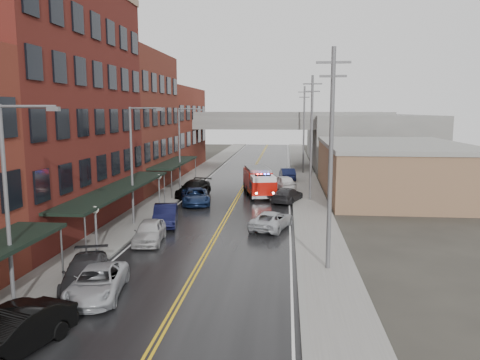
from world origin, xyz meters
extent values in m
cube|color=black|center=(0.00, 30.00, 0.01)|extent=(11.00, 160.00, 0.02)
cube|color=slate|center=(-7.30, 30.00, 0.07)|extent=(3.00, 160.00, 0.15)
cube|color=slate|center=(7.30, 30.00, 0.07)|extent=(3.00, 160.00, 0.15)
cube|color=gray|center=(-5.65, 30.00, 0.07)|extent=(0.30, 160.00, 0.15)
cube|color=gray|center=(5.65, 30.00, 0.07)|extent=(0.30, 160.00, 0.15)
cube|color=#531C16|center=(-13.30, 23.00, 9.00)|extent=(9.00, 20.00, 18.00)
cube|color=maroon|center=(-13.30, 40.50, 7.50)|extent=(9.00, 15.00, 15.00)
cube|color=maroon|center=(-13.30, 58.00, 6.00)|extent=(9.00, 20.00, 12.00)
cube|color=#936A4F|center=(16.00, 40.00, 2.50)|extent=(14.00, 22.00, 5.00)
cube|color=slate|center=(18.00, 70.00, 4.00)|extent=(18.00, 30.00, 8.00)
cylinder|color=slate|center=(-6.35, 11.60, 1.50)|extent=(0.10, 0.10, 3.00)
cube|color=black|center=(-7.50, 23.00, 3.00)|extent=(2.60, 18.00, 0.18)
cylinder|color=slate|center=(-6.35, 14.40, 1.50)|extent=(0.10, 0.10, 3.00)
cylinder|color=slate|center=(-6.35, 31.60, 1.50)|extent=(0.10, 0.10, 3.00)
cube|color=black|center=(-7.50, 40.50, 3.00)|extent=(2.60, 13.00, 0.18)
cylinder|color=slate|center=(-6.35, 34.40, 1.50)|extent=(0.10, 0.10, 3.00)
cylinder|color=slate|center=(-6.35, 46.60, 1.50)|extent=(0.10, 0.10, 3.00)
cylinder|color=#59595B|center=(-6.40, 16.00, 1.40)|extent=(0.14, 0.14, 2.80)
sphere|color=silver|center=(-6.40, 16.00, 2.90)|extent=(0.44, 0.44, 0.44)
cylinder|color=#59595B|center=(-6.40, 30.00, 1.40)|extent=(0.14, 0.14, 2.80)
sphere|color=silver|center=(-6.40, 30.00, 2.90)|extent=(0.44, 0.44, 0.44)
cylinder|color=#59595B|center=(-6.80, 8.00, 4.50)|extent=(0.18, 0.18, 9.00)
cylinder|color=#59595B|center=(-5.60, 8.00, 8.90)|extent=(2.40, 0.12, 0.12)
cube|color=#59595B|center=(-4.50, 8.00, 8.80)|extent=(0.50, 0.22, 0.18)
cylinder|color=#59595B|center=(-6.80, 24.00, 4.50)|extent=(0.18, 0.18, 9.00)
cylinder|color=#59595B|center=(-5.60, 24.00, 8.90)|extent=(2.40, 0.12, 0.12)
cube|color=#59595B|center=(-4.50, 24.00, 8.80)|extent=(0.50, 0.22, 0.18)
cylinder|color=#59595B|center=(-6.80, 40.00, 4.50)|extent=(0.18, 0.18, 9.00)
cylinder|color=#59595B|center=(-5.60, 40.00, 8.90)|extent=(2.40, 0.12, 0.12)
cube|color=#59595B|center=(-4.50, 40.00, 8.80)|extent=(0.50, 0.22, 0.18)
cylinder|color=#59595B|center=(7.20, 15.00, 6.00)|extent=(0.24, 0.24, 12.00)
cube|color=#59595B|center=(7.20, 15.00, 11.20)|extent=(1.80, 0.12, 0.12)
cube|color=#59595B|center=(7.20, 15.00, 10.50)|extent=(1.40, 0.12, 0.12)
cylinder|color=#59595B|center=(7.20, 35.00, 6.00)|extent=(0.24, 0.24, 12.00)
cube|color=#59595B|center=(7.20, 35.00, 11.20)|extent=(1.80, 0.12, 0.12)
cube|color=#59595B|center=(7.20, 35.00, 10.50)|extent=(1.40, 0.12, 0.12)
cylinder|color=#59595B|center=(7.20, 55.00, 6.00)|extent=(0.24, 0.24, 12.00)
cube|color=#59595B|center=(7.20, 55.00, 11.20)|extent=(1.80, 0.12, 0.12)
cube|color=#59595B|center=(7.20, 55.00, 10.50)|extent=(1.40, 0.12, 0.12)
cube|color=slate|center=(0.00, 62.00, 6.75)|extent=(40.00, 10.00, 1.50)
cube|color=slate|center=(-11.00, 62.00, 3.00)|extent=(1.60, 8.00, 6.00)
cube|color=slate|center=(11.00, 62.00, 3.00)|extent=(1.60, 8.00, 6.00)
cube|color=#AC0F07|center=(1.83, 38.71, 1.49)|extent=(3.44, 5.66, 2.02)
cube|color=#AC0F07|center=(2.60, 35.05, 1.20)|extent=(2.86, 2.94, 1.44)
cube|color=silver|center=(2.60, 35.05, 2.16)|extent=(2.71, 2.72, 0.48)
cube|color=black|center=(2.56, 35.24, 1.49)|extent=(2.68, 2.00, 0.77)
cube|color=slate|center=(1.83, 38.71, 2.64)|extent=(3.12, 5.24, 0.29)
cube|color=black|center=(2.60, 35.05, 2.48)|extent=(1.56, 0.58, 0.13)
sphere|color=#FF0C0C|center=(2.09, 34.94, 2.55)|extent=(0.19, 0.19, 0.19)
sphere|color=#1933FF|center=(3.12, 35.16, 2.55)|extent=(0.19, 0.19, 0.19)
cylinder|color=black|center=(1.59, 34.74, 0.48)|extent=(1.01, 0.53, 0.96)
cylinder|color=black|center=(3.65, 35.17, 0.48)|extent=(1.01, 0.53, 0.96)
cylinder|color=black|center=(0.90, 38.02, 0.48)|extent=(1.01, 0.53, 0.96)
cylinder|color=black|center=(2.96, 38.46, 0.48)|extent=(1.01, 0.53, 0.96)
cylinder|color=black|center=(0.40, 40.37, 0.48)|extent=(1.01, 0.53, 0.96)
cylinder|color=black|center=(2.47, 40.81, 0.48)|extent=(1.01, 0.53, 0.96)
imported|color=black|center=(-4.86, 4.70, 0.83)|extent=(3.04, 5.32, 1.66)
imported|color=#A7AAAF|center=(-3.98, 10.20, 0.70)|extent=(3.09, 5.32, 1.39)
imported|color=#2A2A2D|center=(-5.00, 11.30, 0.75)|extent=(3.45, 5.52, 1.49)
imported|color=#B2B2B2|center=(-4.16, 19.39, 0.76)|extent=(2.30, 4.66, 1.53)
imported|color=black|center=(-4.31, 24.11, 0.80)|extent=(2.57, 5.07, 1.59)
imported|color=#122145|center=(-3.60, 32.35, 0.76)|extent=(3.74, 5.89, 1.51)
imported|color=black|center=(-4.54, 36.27, 0.82)|extent=(3.30, 5.97, 1.64)
imported|color=#B0B4B9|center=(3.82, 23.80, 0.67)|extent=(3.51, 5.27, 1.34)
imported|color=#28282B|center=(5.00, 34.20, 0.70)|extent=(3.42, 5.22, 1.41)
imported|color=white|center=(4.57, 41.80, 0.78)|extent=(3.27, 4.94, 1.56)
imported|color=black|center=(5.00, 48.41, 0.79)|extent=(2.21, 4.94, 1.58)
camera|label=1|loc=(4.83, -10.13, 8.75)|focal=35.00mm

